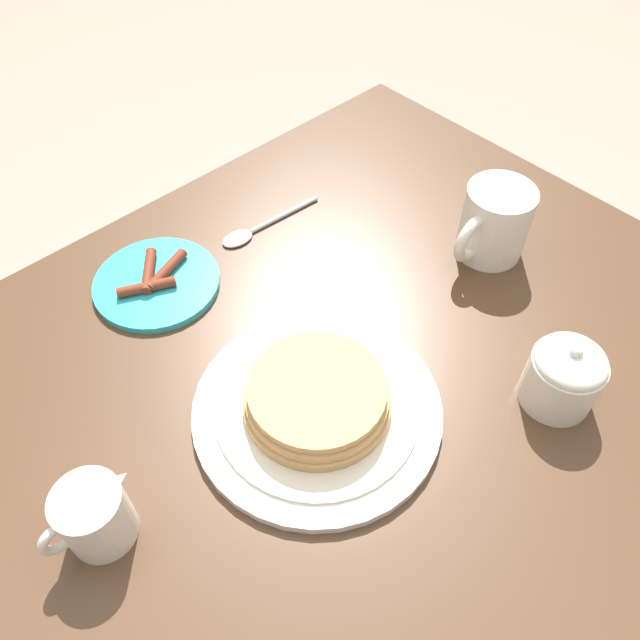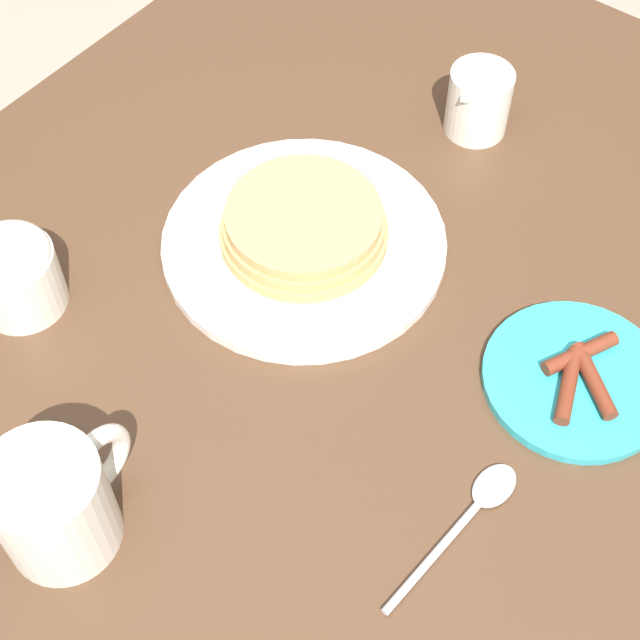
% 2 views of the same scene
% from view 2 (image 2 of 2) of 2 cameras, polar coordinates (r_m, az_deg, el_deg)
% --- Properties ---
extents(ground_plane, '(8.00, 8.00, 0.00)m').
position_cam_2_polar(ground_plane, '(1.59, -0.27, -13.76)').
color(ground_plane, gray).
extents(dining_table, '(1.10, 0.84, 0.73)m').
position_cam_2_polar(dining_table, '(1.07, -0.39, -1.79)').
color(dining_table, '#4C3321').
rests_on(dining_table, ground_plane).
extents(pancake_plate, '(0.28, 0.28, 0.05)m').
position_cam_2_polar(pancake_plate, '(0.96, -0.94, 5.01)').
color(pancake_plate, white).
rests_on(pancake_plate, dining_table).
extents(side_plate_bacon, '(0.17, 0.17, 0.02)m').
position_cam_2_polar(side_plate_bacon, '(0.91, 14.68, -3.30)').
color(side_plate_bacon, '#2DADBC').
rests_on(side_plate_bacon, dining_table).
extents(coffee_mug, '(0.13, 0.09, 0.10)m').
position_cam_2_polar(coffee_mug, '(0.80, -15.12, -10.19)').
color(coffee_mug, silver).
rests_on(coffee_mug, dining_table).
extents(creamer_pitcher, '(0.10, 0.07, 0.08)m').
position_cam_2_polar(creamer_pitcher, '(1.08, 9.21, 12.50)').
color(creamer_pitcher, silver).
rests_on(creamer_pitcher, dining_table).
extents(sugar_bowl, '(0.08, 0.08, 0.09)m').
position_cam_2_polar(sugar_bowl, '(0.94, -17.39, 2.67)').
color(sugar_bowl, silver).
rests_on(sugar_bowl, dining_table).
extents(spoon, '(0.17, 0.03, 0.01)m').
position_cam_2_polar(spoon, '(0.83, 8.98, -10.78)').
color(spoon, silver).
rests_on(spoon, dining_table).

